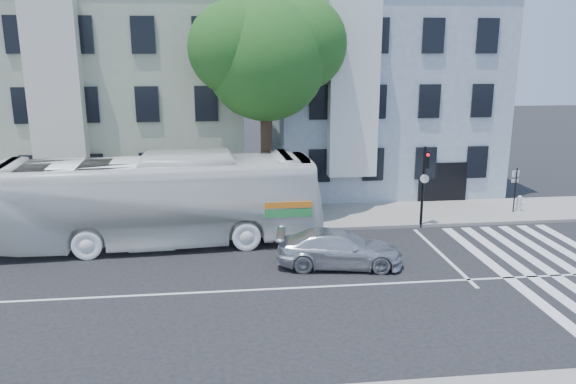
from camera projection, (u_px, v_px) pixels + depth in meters
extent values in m
plane|color=black|center=(287.00, 288.00, 19.20)|extent=(120.00, 120.00, 0.00)
cube|color=gray|center=(268.00, 219.00, 26.88)|extent=(80.00, 4.00, 0.15)
cube|color=#A7B194|center=(133.00, 94.00, 31.50)|extent=(12.00, 10.00, 11.00)
cube|color=#8D99A8|center=(376.00, 92.00, 33.06)|extent=(12.00, 10.00, 11.00)
cylinder|color=#2D2116|center=(267.00, 165.00, 26.74)|extent=(0.56, 0.56, 5.20)
sphere|color=#204315|center=(266.00, 59.00, 25.53)|extent=(5.60, 5.60, 5.60)
sphere|color=#204315|center=(299.00, 44.00, 25.92)|extent=(4.40, 4.40, 4.40)
sphere|color=#204315|center=(235.00, 48.00, 24.96)|extent=(4.20, 4.20, 4.20)
sphere|color=#204315|center=(270.00, 22.00, 26.30)|extent=(3.80, 3.80, 3.80)
sphere|color=#204315|center=(252.00, 81.00, 26.29)|extent=(3.40, 3.40, 3.40)
imported|color=white|center=(156.00, 200.00, 23.20)|extent=(3.84, 13.72, 3.78)
imported|color=silver|center=(339.00, 249.00, 21.06)|extent=(2.58, 4.95, 1.37)
cylinder|color=black|center=(423.00, 188.00, 25.32)|extent=(0.13, 0.13, 3.77)
cube|color=black|center=(427.00, 159.00, 24.75)|extent=(0.31, 0.28, 0.76)
sphere|color=red|center=(428.00, 155.00, 24.57)|extent=(0.14, 0.14, 0.14)
cylinder|color=white|center=(425.00, 179.00, 25.07)|extent=(0.37, 0.19, 0.39)
cylinder|color=silver|center=(519.00, 204.00, 27.86)|extent=(0.25, 0.25, 0.64)
sphere|color=silver|center=(520.00, 198.00, 27.77)|extent=(0.23, 0.23, 0.23)
cylinder|color=silver|center=(519.00, 203.00, 27.84)|extent=(0.45, 0.29, 0.15)
cylinder|color=black|center=(515.00, 190.00, 27.45)|extent=(0.06, 0.06, 2.22)
cube|color=white|center=(516.00, 174.00, 27.35)|extent=(0.40, 0.13, 0.31)
cube|color=white|center=(515.00, 181.00, 27.44)|extent=(0.40, 0.13, 0.16)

